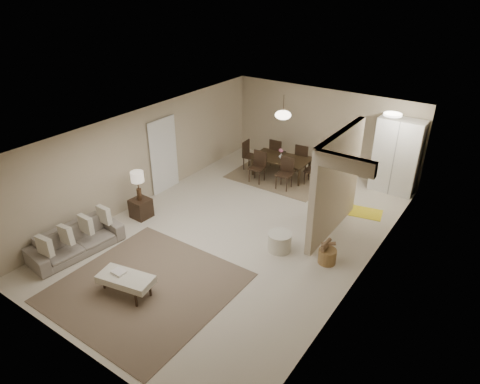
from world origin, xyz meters
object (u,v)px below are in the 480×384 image
Objects in this scene: side_table at (141,208)px; wicker_basket at (327,256)px; sofa at (76,241)px; round_pouf at (280,242)px; ottoman_bench at (126,279)px; dining_table at (281,167)px; pantry_cabinet at (397,156)px.

wicker_basket is (4.67, 0.90, -0.08)m from side_table.
side_table is (0.05, 1.89, -0.05)m from sofa.
round_pouf is 1.09m from wicker_basket.
side_table is at bearing 119.00° from ottoman_bench.
dining_table is (-2.98, 3.19, 0.13)m from wicker_basket.
dining_table is at bearing -9.50° from sofa.
wicker_basket is at bearing -91.14° from pantry_cabinet.
round_pouf is (3.59, 0.73, -0.04)m from side_table.
ottoman_bench is 6.27m from dining_table.
dining_table is at bearing 119.59° from round_pouf.
side_table is (-4.75, -5.05, -0.80)m from pantry_cabinet.
dining_table is at bearing -162.52° from pantry_cabinet.
wicker_basket is (4.72, 2.78, -0.13)m from sofa.
ottoman_bench is 2.88m from side_table.
round_pouf is at bearing -105.00° from pantry_cabinet.
wicker_basket is at bearing -52.72° from sofa.
dining_table reaches higher than wicker_basket.
pantry_cabinet is 6.98m from side_table.
dining_table reaches higher than ottoman_bench.
pantry_cabinet is at bearing 56.65° from ottoman_bench.
round_pouf is 3.85m from dining_table.
pantry_cabinet is at bearing -27.93° from sofa.
dining_table is (-0.19, 6.27, -0.01)m from ottoman_bench.
pantry_cabinet is 4.24m from wicker_basket.
pantry_cabinet reaches higher than ottoman_bench.
ottoman_bench is 2.14× the size of round_pouf.
side_table reaches higher than round_pouf.
sofa is 1.95m from ottoman_bench.
round_pouf is at bearing -171.31° from wicker_basket.
ottoman_bench is 4.16m from wicker_basket.
side_table is (-1.88, 2.19, -0.06)m from ottoman_bench.
pantry_cabinet is 1.82× the size of ottoman_bench.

